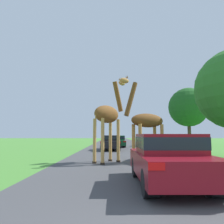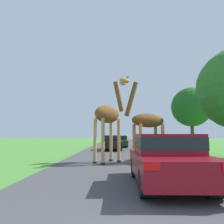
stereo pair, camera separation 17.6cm
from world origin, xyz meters
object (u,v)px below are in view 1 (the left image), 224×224
(giraffe_near_road, at_px, (108,117))
(tree_centre_back, at_px, (189,107))
(car_far_ahead, at_px, (172,145))
(giraffe_companion, at_px, (147,123))
(car_lead_maroon, at_px, (169,158))
(car_queue_left, at_px, (118,141))
(car_queue_right, at_px, (111,142))

(giraffe_near_road, relative_size, tree_centre_back, 0.62)
(giraffe_near_road, xyz_separation_m, car_far_ahead, (4.49, 3.29, -1.70))
(giraffe_companion, distance_m, car_lead_maroon, 5.15)
(car_queue_left, distance_m, car_far_ahead, 11.01)
(giraffe_companion, bearing_deg, giraffe_near_road, 64.33)
(car_queue_left, distance_m, tree_centre_back, 11.48)
(car_far_ahead, bearing_deg, car_queue_right, 127.95)
(car_queue_left, bearing_deg, tree_centre_back, 16.42)
(car_lead_maroon, xyz_separation_m, car_queue_right, (-1.87, 13.81, -0.05))
(car_far_ahead, xyz_separation_m, tree_centre_back, (6.49, 13.38, 4.54))
(car_far_ahead, bearing_deg, car_lead_maroon, -107.17)
(car_queue_right, relative_size, car_far_ahead, 1.08)
(giraffe_companion, xyz_separation_m, car_queue_right, (-2.05, 8.85, -1.43))
(giraffe_near_road, bearing_deg, car_far_ahead, 78.66)
(car_queue_left, bearing_deg, giraffe_near_road, -93.67)
(car_queue_left, bearing_deg, giraffe_companion, -84.71)
(car_queue_left, xyz_separation_m, tree_centre_back, (10.10, 2.97, 4.59))
(car_lead_maroon, relative_size, car_far_ahead, 0.94)
(giraffe_companion, height_order, car_lead_maroon, giraffe_companion)
(giraffe_companion, bearing_deg, tree_centre_back, -55.76)
(giraffe_near_road, bearing_deg, giraffe_companion, 44.48)
(giraffe_companion, xyz_separation_m, tree_centre_back, (8.84, 16.59, 3.13))
(car_lead_maroon, relative_size, car_queue_right, 0.87)
(car_far_ahead, bearing_deg, giraffe_near_road, -143.77)
(car_queue_left, height_order, car_far_ahead, car_far_ahead)
(car_lead_maroon, xyz_separation_m, car_far_ahead, (2.52, 8.17, -0.03))
(car_queue_right, distance_m, car_far_ahead, 7.15)
(car_queue_right, height_order, tree_centre_back, tree_centre_back)
(giraffe_near_road, relative_size, car_far_ahead, 1.17)
(giraffe_near_road, xyz_separation_m, car_queue_left, (0.88, 13.69, -1.76))
(car_lead_maroon, bearing_deg, giraffe_near_road, 111.91)
(car_lead_maroon, height_order, tree_centre_back, tree_centre_back)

